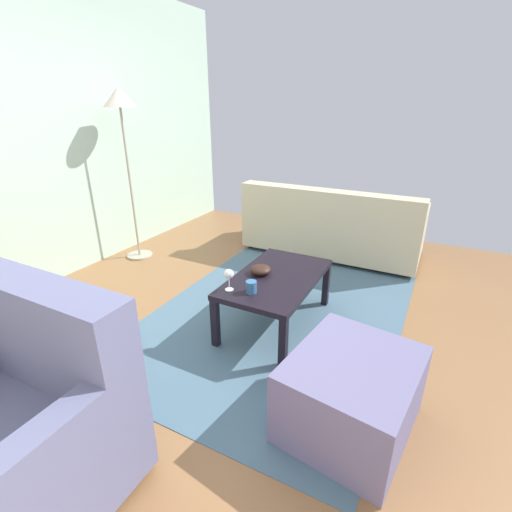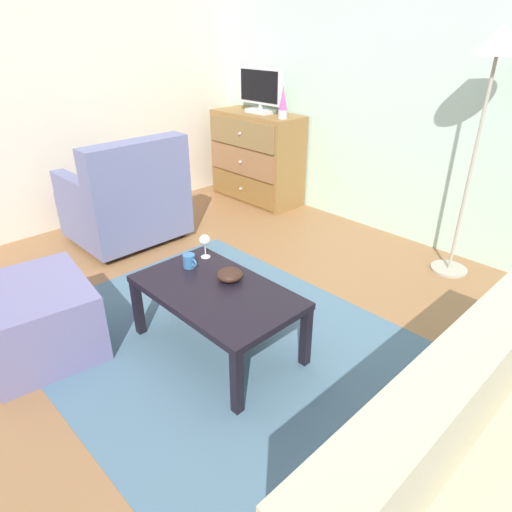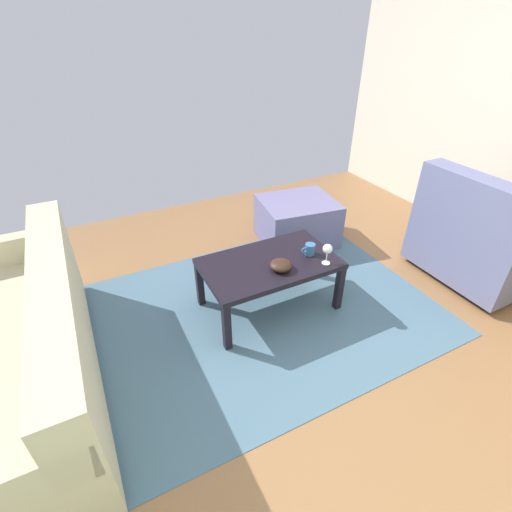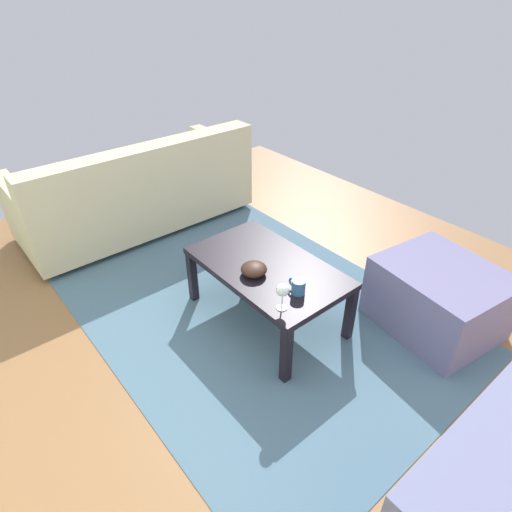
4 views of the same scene
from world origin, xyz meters
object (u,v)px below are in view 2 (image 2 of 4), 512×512
Objects in this scene: wine_glass at (205,241)px; mug at (189,261)px; armchair at (127,201)px; dresser at (257,158)px; ottoman at (38,319)px; lava_lamp at (283,103)px; coffee_table at (216,296)px; tv at (260,90)px; standing_lamp at (494,67)px; bowl_decorative at (230,275)px.

mug is at bearing -75.82° from wine_glass.
dresser is at bearing 89.03° from armchair.
wine_glass reaches higher than mug.
lava_lamp is at bearing 102.09° from ottoman.
wine_glass is (-0.35, 0.20, 0.17)m from coffee_table.
lava_lamp is 2.24m from mug.
lava_lamp reaches higher than mug.
ottoman is (-0.42, -0.82, -0.24)m from mug.
tv is (0.03, 0.02, 0.70)m from dresser.
wine_glass is 1.42m from armchair.
armchair is 0.53× the size of standing_lamp.
dresser is at bearing 109.68° from ottoman.
lava_lamp is 0.35× the size of armchair.
armchair is at bearing 165.03° from mug.
dresser is 0.70m from tv.
tv is 3.64× the size of wine_glass.
mug is at bearing 62.80° from ottoman.
armchair is at bearing 130.27° from ottoman.
wine_glass is at bearing -52.68° from dresser.
wine_glass is at bearing 166.21° from bowl_decorative.
tv is 2.35m from wine_glass.
dresser is 1.03× the size of coffee_table.
armchair is (-1.72, 0.31, -0.08)m from bowl_decorative.
wine_glass is 0.18m from mug.
tv is 2.76m from coffee_table.
wine_glass is at bearing -53.62° from tv.
wine_glass is 1.01× the size of bowl_decorative.
tv is 1.73× the size of lava_lamp.
dresser reaches higher than coffee_table.
wine_glass is 0.09× the size of standing_lamp.
tv is 0.32× the size of standing_lamp.
ottoman is (1.02, -1.20, -0.16)m from armchair.
standing_lamp is (1.27, 2.72, 1.29)m from ottoman.
mug is 0.06× the size of standing_lamp.
tv is 0.39m from lava_lamp.
armchair reaches higher than bowl_decorative.
wine_glass is 1.38× the size of mug.
armchair reaches higher than ottoman.
tv reaches higher than bowl_decorative.
dresser is 1.45× the size of ottoman.
dresser is 1.57m from armchair.
lava_lamp is 2.92m from ottoman.
mug is 1.49m from armchair.
tv is at bearing 124.94° from mug.
mug is 0.30m from bowl_decorative.
mug reaches higher than bowl_decorative.
bowl_decorative is (1.70, -1.88, -0.02)m from dresser.
tv reaches higher than mug.
dresser is 2.64m from coffee_table.
standing_lamp reaches higher than dresser.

